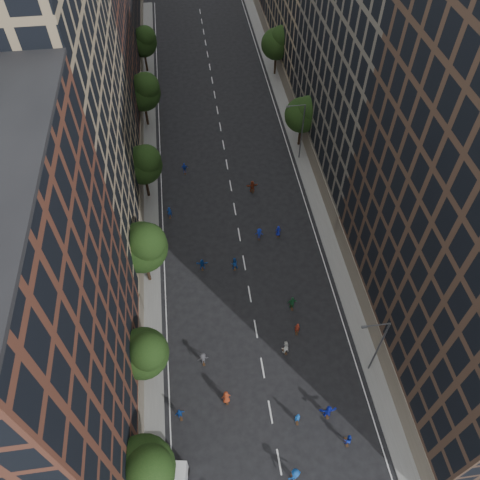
{
  "coord_description": "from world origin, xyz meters",
  "views": [
    {
      "loc": [
        -5.01,
        -6.57,
        44.58
      ],
      "look_at": [
        -0.25,
        28.93,
        2.0
      ],
      "focal_mm": 35.0,
      "sensor_mm": 36.0,
      "label": 1
    }
  ],
  "objects": [
    {
      "name": "ground",
      "position": [
        0.0,
        40.0,
        0.0
      ],
      "size": [
        240.0,
        240.0,
        0.0
      ],
      "primitive_type": "plane",
      "color": "black",
      "rests_on": "ground"
    },
    {
      "name": "sidewalk_left",
      "position": [
        -12.0,
        47.5,
        0.07
      ],
      "size": [
        4.0,
        105.0,
        0.15
      ],
      "primitive_type": "cube",
      "color": "slate",
      "rests_on": "ground"
    },
    {
      "name": "sidewalk_right",
      "position": [
        12.0,
        47.5,
        0.07
      ],
      "size": [
        4.0,
        105.0,
        0.15
      ],
      "primitive_type": "cube",
      "color": "slate",
      "rests_on": "ground"
    },
    {
      "name": "bldg_left_a",
      "position": [
        -19.0,
        11.0,
        15.0
      ],
      "size": [
        14.0,
        22.0,
        30.0
      ],
      "primitive_type": "cube",
      "color": "#532C1F",
      "rests_on": "ground"
    },
    {
      "name": "bldg_left_b",
      "position": [
        -19.0,
        35.0,
        17.0
      ],
      "size": [
        14.0,
        26.0,
        34.0
      ],
      "primitive_type": "cube",
      "color": "#8F7B5D",
      "rests_on": "ground"
    },
    {
      "name": "bldg_left_c",
      "position": [
        -19.0,
        58.0,
        14.0
      ],
      "size": [
        14.0,
        20.0,
        28.0
      ],
      "primitive_type": "cube",
      "color": "#532C1F",
      "rests_on": "ground"
    },
    {
      "name": "bldg_right_b",
      "position": [
        19.0,
        44.0,
        16.5
      ],
      "size": [
        14.0,
        28.0,
        33.0
      ],
      "primitive_type": "cube",
      "color": "#60594F",
      "rests_on": "ground"
    },
    {
      "name": "tree_left_0",
      "position": [
        -11.01,
        3.85,
        5.96
      ],
      "size": [
        5.2,
        5.2,
        8.83
      ],
      "color": "black",
      "rests_on": "ground"
    },
    {
      "name": "tree_left_1",
      "position": [
        -11.02,
        13.86,
        5.55
      ],
      "size": [
        4.8,
        4.8,
        8.21
      ],
      "color": "black",
      "rests_on": "ground"
    },
    {
      "name": "tree_left_2",
      "position": [
        -10.99,
        25.83,
        6.36
      ],
      "size": [
        5.6,
        5.6,
        9.45
      ],
      "color": "black",
      "rests_on": "ground"
    },
    {
      "name": "tree_left_3",
      "position": [
        -11.02,
        39.85,
        5.82
      ],
      "size": [
        5.0,
        5.0,
        8.58
      ],
      "color": "black",
      "rests_on": "ground"
    },
    {
      "name": "tree_left_4",
      "position": [
        -11.0,
        55.84,
        6.1
      ],
      "size": [
        5.4,
        5.4,
        9.08
      ],
      "color": "black",
      "rests_on": "ground"
    },
    {
      "name": "tree_left_5",
      "position": [
        -11.02,
        71.86,
        5.68
      ],
      "size": [
        4.8,
        4.8,
        8.33
      ],
      "color": "black",
      "rests_on": "ground"
    },
    {
      "name": "tree_right_a",
      "position": [
        11.38,
        47.85,
        5.63
      ],
      "size": [
        5.0,
        5.0,
        8.39
      ],
      "color": "black",
      "rests_on": "ground"
    },
    {
      "name": "tree_right_b",
      "position": [
        11.39,
        67.85,
        5.96
      ],
      "size": [
        5.2,
        5.2,
        8.83
      ],
      "color": "black",
      "rests_on": "ground"
    },
    {
      "name": "streetlamp_near",
      "position": [
        10.37,
        12.0,
        5.17
      ],
      "size": [
        2.64,
        0.22,
        9.06
      ],
      "color": "#595B60",
      "rests_on": "ground"
    },
    {
      "name": "streetlamp_far",
      "position": [
        10.37,
        45.0,
        5.17
      ],
      "size": [
        2.64,
        0.22,
        9.06
      ],
      "color": "#595B60",
      "rests_on": "ground"
    },
    {
      "name": "skater_1",
      "position": [
        2.29,
        7.83,
        0.78
      ],
      "size": [
        0.58,
        0.39,
        1.56
      ],
      "primitive_type": "imported",
      "rotation": [
        0.0,
        0.0,
        3.1
      ],
      "color": "#1551B1",
      "rests_on": "ground"
    },
    {
      "name": "skater_2",
      "position": [
        6.38,
        5.34,
        0.79
      ],
      "size": [
        0.79,
        0.63,
        1.59
      ],
      "primitive_type": "imported",
      "rotation": [
        0.0,
        0.0,
        3.1
      ],
      "color": "#1630B6",
      "rests_on": "ground"
    },
    {
      "name": "skater_3",
      "position": [
        1.02,
        3.03,
        0.97
      ],
      "size": [
        1.42,
        1.1,
        1.94
      ],
      "primitive_type": "imported",
      "rotation": [
        0.0,
        0.0,
        3.49
      ],
      "color": "#124398",
      "rests_on": "ground"
    },
    {
      "name": "skater_4",
      "position": [
        -8.5,
        9.67,
        0.79
      ],
      "size": [
        1.0,
        0.6,
        1.59
      ],
      "primitive_type": "imported",
      "rotation": [
        0.0,
        0.0,
        3.39
      ],
      "color": "navy",
      "rests_on": "ground"
    },
    {
      "name": "skater_5",
      "position": [
        5.24,
        8.01,
        0.91
      ],
      "size": [
        1.71,
        0.57,
        1.83
      ],
      "primitive_type": "imported",
      "rotation": [
        0.0,
        0.0,
        3.12
      ],
      "color": "#1423AA",
      "rests_on": "ground"
    },
    {
      "name": "skater_6",
      "position": [
        -4.03,
        10.61,
        0.93
      ],
      "size": [
        0.99,
        0.72,
        1.86
      ],
      "primitive_type": "imported",
      "rotation": [
        0.0,
        0.0,
        3.28
      ],
      "color": "maroon",
      "rests_on": "ground"
    },
    {
      "name": "skater_7",
      "position": [
        4.26,
        17.06,
        0.78
      ],
      "size": [
        0.64,
        0.49,
        1.56
      ],
      "primitive_type": "imported",
      "rotation": [
        0.0,
        0.0,
        2.92
      ],
      "color": "#9C2B1A",
      "rests_on": "ground"
    },
    {
      "name": "skater_8",
      "position": [
        2.53,
        14.97,
        0.94
      ],
      "size": [
        1.09,
        0.96,
        1.88
      ],
      "primitive_type": "imported",
      "rotation": [
        0.0,
        0.0,
        3.45
      ],
      "color": "white",
      "rests_on": "ground"
    },
    {
      "name": "skater_9",
      "position": [
        -5.9,
        14.89,
        0.86
      ],
      "size": [
        1.2,
        0.79,
        1.73
      ],
      "primitive_type": "imported",
      "rotation": [
        0.0,
        0.0,
        3.28
      ],
      "color": "#3A3A3E",
      "rests_on": "ground"
    },
    {
      "name": "skater_10",
      "position": [
        4.35,
        20.1,
        0.95
      ],
      "size": [
        1.12,
        0.49,
        1.89
      ],
      "primitive_type": "imported",
      "rotation": [
        0.0,
        0.0,
        3.16
      ],
      "color": "#1C5D30",
      "rests_on": "ground"
    },
    {
      "name": "skater_11",
      "position": [
        -5.01,
        26.85,
        0.75
      ],
      "size": [
        1.42,
        0.54,
        1.5
      ],
      "primitive_type": "imported",
      "rotation": [
        0.0,
        0.0,
        3.07
      ],
      "color": "#13419A",
      "rests_on": "ground"
    },
    {
      "name": "skater_12",
      "position": [
        4.81,
        30.75,
        0.76
      ],
      "size": [
        0.8,
        0.58,
        1.52
      ],
      "primitive_type": "imported",
      "rotation": [
        0.0,
        0.0,
        3.0
      ],
      "color": "#131D9B",
      "rests_on": "ground"
    },
    {
      "name": "skater_13",
      "position": [
        -8.5,
        35.76,
        0.82
      ],
      "size": [
        0.64,
        0.47,
        1.64
      ],
      "primitive_type": "imported",
      "rotation": [
        0.0,
        0.0,
        3.01
      ],
      "color": "#143DA9",
      "rests_on": "ground"
    },
    {
      "name": "skater_14",
      "position": [
        -1.28,
        26.38,
        0.87
      ],
      "size": [
        0.88,
        0.7,
        1.75
      ],
      "primitive_type": "imported",
      "rotation": [
        0.0,
        0.0,
        3.19
      ],
      "color": "#1444A5",
      "rests_on": "ground"
    },
    {
      "name": "skater_15",
      "position": [
        2.37,
        30.62,
        0.79
      ],
      "size": [
        1.12,
        0.78,
        1.59
      ],
      "primitive_type": "imported",
      "rotation": [
        0.0,
        0.0,
        2.94
      ],
      "color": "navy",
      "rests_on": "ground"
    },
    {
      "name": "skater_16",
      "position": [
        -6.09,
        43.98,
        0.84
      ],
      "size": [
        0.99,
        0.43,
        1.69
      ],
      "primitive_type": "imported",
      "rotation": [
        0.0,
        0.0,
        3.13
      ],
      "color": "#1534B1",
      "rests_on": "ground"
    },
    {
      "name": "skater_17",
      "position": [
        2.78,
        39.01,
        0.87
      ],
      "size": [
        1.64,
        0.63,
        1.73
      ],
      "primitive_type": "imported",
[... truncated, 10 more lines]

